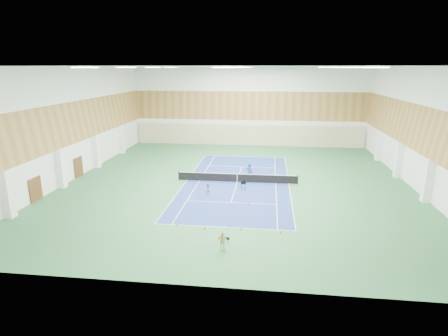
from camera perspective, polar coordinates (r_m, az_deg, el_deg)
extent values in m
plane|color=#2A633A|center=(40.27, 2.02, -2.15)|extent=(40.00, 40.00, 0.00)
cube|color=navy|center=(40.27, 2.02, -2.14)|extent=(10.97, 23.77, 0.01)
cube|color=#C6B793|center=(59.07, 3.69, 5.00)|extent=(35.40, 0.16, 3.20)
cube|color=#593319|center=(38.52, -26.78, -2.91)|extent=(0.08, 1.80, 2.20)
cube|color=#593319|center=(45.09, -21.29, 0.15)|extent=(0.08, 1.80, 2.20)
imported|color=#204292|center=(40.56, 3.89, -0.62)|extent=(0.83, 0.69, 1.94)
imported|color=#93929A|center=(36.20, -2.43, -3.20)|extent=(0.56, 0.43, 1.15)
imported|color=tan|center=(25.57, -0.26, -11.08)|extent=(0.82, 0.48, 1.30)
cone|color=orange|center=(35.16, -5.25, -4.63)|extent=(0.18, 0.18, 0.20)
cone|color=#D9450B|center=(34.66, -1.79, -4.88)|extent=(0.18, 0.18, 0.19)
cone|color=#F3420C|center=(33.60, 3.79, -5.51)|extent=(0.23, 0.23, 0.25)
cone|color=#F8620D|center=(33.57, 7.02, -5.65)|extent=(0.19, 0.19, 0.21)
cone|color=#E34A0B|center=(29.67, -7.18, -8.54)|extent=(0.18, 0.18, 0.20)
cone|color=#FA510D|center=(28.84, -2.92, -9.12)|extent=(0.20, 0.20, 0.22)
cone|color=orange|center=(28.72, 2.62, -9.22)|extent=(0.21, 0.21, 0.24)
cone|color=#E8540C|center=(28.46, 8.60, -9.63)|extent=(0.20, 0.20, 0.22)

